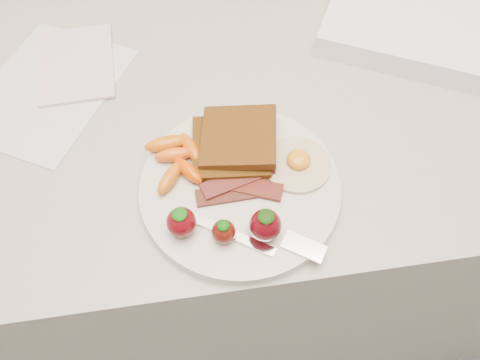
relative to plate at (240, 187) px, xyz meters
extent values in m
cube|color=gray|center=(0.02, 0.16, -0.46)|extent=(2.00, 0.60, 0.90)
cylinder|color=beige|center=(0.00, 0.00, 0.00)|extent=(0.27, 0.27, 0.02)
cube|color=black|center=(0.00, 0.06, 0.02)|extent=(0.11, 0.11, 0.01)
cube|color=black|center=(0.01, 0.06, 0.03)|extent=(0.12, 0.12, 0.02)
cylinder|color=silver|center=(0.08, 0.02, 0.01)|extent=(0.12, 0.12, 0.01)
ellipsoid|color=orange|center=(0.08, 0.02, 0.02)|extent=(0.04, 0.04, 0.02)
cube|color=black|center=(-0.01, -0.01, 0.01)|extent=(0.10, 0.03, 0.00)
cube|color=black|center=(0.01, -0.01, 0.01)|extent=(0.10, 0.06, 0.00)
cube|color=#3C0A0E|center=(0.00, 0.00, 0.02)|extent=(0.10, 0.05, 0.00)
ellipsoid|color=#E55612|center=(-0.08, 0.05, 0.02)|extent=(0.05, 0.02, 0.02)
ellipsoid|color=#D24400|center=(-0.07, 0.03, 0.02)|extent=(0.05, 0.05, 0.02)
ellipsoid|color=#C65F0F|center=(-0.09, 0.02, 0.02)|extent=(0.05, 0.06, 0.02)
ellipsoid|color=#CF550A|center=(-0.06, 0.06, 0.02)|extent=(0.04, 0.06, 0.02)
ellipsoid|color=#BF5B08|center=(-0.09, 0.07, 0.02)|extent=(0.07, 0.03, 0.02)
ellipsoid|color=#5C050B|center=(-0.08, -0.06, 0.03)|extent=(0.04, 0.04, 0.04)
ellipsoid|color=#0F4D09|center=(-0.08, -0.06, 0.05)|extent=(0.02, 0.02, 0.01)
ellipsoid|color=#4E0E08|center=(-0.03, -0.07, 0.03)|extent=(0.03, 0.03, 0.03)
ellipsoid|color=#0A4A07|center=(-0.03, -0.07, 0.04)|extent=(0.02, 0.02, 0.01)
ellipsoid|color=#47040C|center=(0.02, -0.08, 0.03)|extent=(0.04, 0.04, 0.04)
ellipsoid|color=black|center=(0.02, -0.08, 0.05)|extent=(0.02, 0.02, 0.01)
cube|color=white|center=(-0.03, -0.07, 0.01)|extent=(0.11, 0.08, 0.00)
cube|color=white|center=(0.06, -0.10, 0.01)|extent=(0.06, 0.05, 0.00)
cube|color=silver|center=(-0.27, 0.23, -0.01)|extent=(0.29, 0.32, 0.00)
cube|color=silver|center=(-0.23, 0.27, 0.00)|extent=(0.12, 0.17, 0.01)
cube|color=white|center=(0.35, 0.28, 0.01)|extent=(0.38, 0.36, 0.04)
camera|label=1|loc=(-0.05, -0.32, 0.54)|focal=35.00mm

